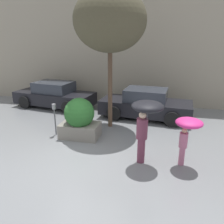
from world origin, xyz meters
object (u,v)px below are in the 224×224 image
(planter_box, at_px, (80,119))
(person_child, at_px, (188,128))
(person_adult, at_px, (146,116))
(parked_car_near, at_px, (145,105))
(parked_car_far, at_px, (55,95))
(parking_meter, at_px, (54,113))
(street_tree, at_px, (110,21))

(planter_box, distance_m, person_child, 3.88)
(person_adult, distance_m, parked_car_near, 4.18)
(person_adult, distance_m, parked_car_far, 7.13)
(parked_car_far, distance_m, parking_meter, 3.85)
(street_tree, bearing_deg, planter_box, -122.93)
(person_adult, xyz_separation_m, person_child, (1.16, 0.12, -0.31))
(parked_car_near, relative_size, parking_meter, 3.47)
(parked_car_far, bearing_deg, person_child, -117.55)
(planter_box, height_order, person_child, planter_box)
(person_adult, bearing_deg, parked_car_near, 121.68)
(planter_box, xyz_separation_m, parked_car_far, (-2.75, 3.42, -0.10))
(parked_car_far, height_order, parking_meter, parked_car_far)
(person_child, bearing_deg, parking_meter, -163.77)
(street_tree, height_order, parking_meter, street_tree)
(parking_meter, bearing_deg, person_child, -14.28)
(planter_box, relative_size, person_child, 1.03)
(parked_car_near, height_order, parking_meter, parked_car_near)
(planter_box, xyz_separation_m, parking_meter, (-1.00, -0.01, 0.16))
(planter_box, bearing_deg, parking_meter, -179.70)
(planter_box, height_order, parking_meter, planter_box)
(planter_box, distance_m, person_adult, 2.93)
(street_tree, relative_size, parking_meter, 4.31)
(street_tree, bearing_deg, parked_car_far, 149.81)
(parked_car_near, xyz_separation_m, parked_car_far, (-4.96, 0.65, 0.00))
(person_child, xyz_separation_m, parked_car_far, (-6.42, 4.61, -0.54))
(planter_box, relative_size, street_tree, 0.28)
(parking_meter, bearing_deg, person_adult, -20.52)
(planter_box, xyz_separation_m, person_adult, (2.50, -1.32, 0.76))
(person_adult, height_order, parked_car_far, person_adult)
(planter_box, relative_size, parked_car_near, 0.35)
(person_child, distance_m, parking_meter, 4.83)
(planter_box, bearing_deg, person_child, -18.03)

